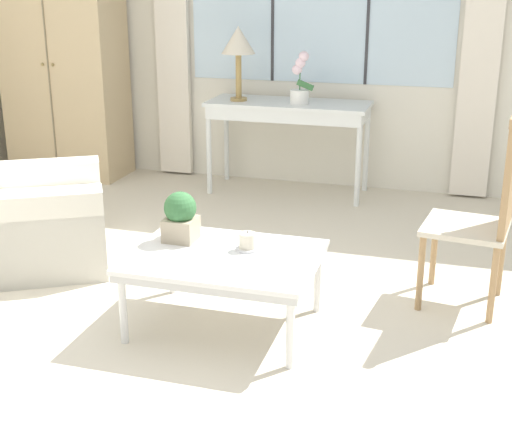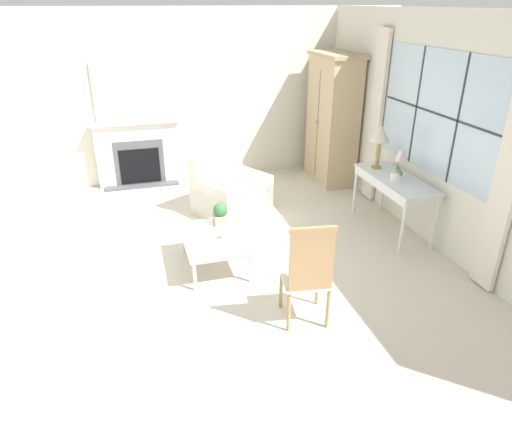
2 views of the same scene
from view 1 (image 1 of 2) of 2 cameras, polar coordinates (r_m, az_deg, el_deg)
The scene contains 11 objects.
ground_plane at distance 3.69m, azimuth -5.05°, elevation -10.07°, with size 14.00×14.00×0.00m, color beige.
wall_back_windowed at distance 6.16m, azimuth 5.16°, elevation 15.11°, with size 7.20×0.14×2.80m.
armoire at distance 6.70m, azimuth -15.11°, elevation 12.00°, with size 1.10×0.59×2.13m.
console_table at distance 5.94m, azimuth 2.64°, elevation 8.10°, with size 1.33×0.54×0.77m.
table_lamp at distance 5.93m, azimuth -1.43°, elevation 13.48°, with size 0.28×0.28×0.60m.
potted_orchid at distance 5.82m, azimuth 3.54°, elevation 10.35°, with size 0.19×0.15×0.42m.
armchair_upholstered at distance 4.76m, azimuth -17.48°, elevation -0.41°, with size 1.17×1.20×0.87m.
side_chair_wooden at distance 4.01m, azimuth 18.14°, elevation 0.79°, with size 0.50×0.50×1.10m.
coffee_table at distance 3.67m, azimuth -2.55°, elevation -3.89°, with size 0.96×0.73×0.41m.
potted_plant_small at distance 3.82m, azimuth -6.06°, elevation -0.22°, with size 0.17×0.17×0.27m.
pillar_candle at distance 3.69m, azimuth -0.68°, elevation -2.32°, with size 0.12×0.12×0.10m.
Camera 1 is at (1.22, -3.00, 1.77)m, focal length 50.00 mm.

